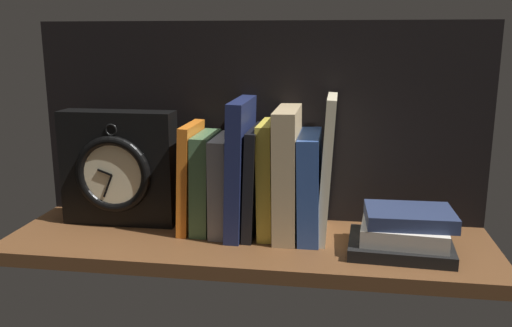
% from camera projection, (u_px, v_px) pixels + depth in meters
% --- Properties ---
extents(ground_plane, '(0.89, 0.27, 0.03)m').
position_uv_depth(ground_plane, '(248.00, 244.00, 1.00)').
color(ground_plane, brown).
extents(back_panel, '(0.89, 0.01, 0.39)m').
position_uv_depth(back_panel, '(258.00, 122.00, 1.08)').
color(back_panel, black).
rests_on(back_panel, ground_plane).
extents(book_orange_pandolfini, '(0.03, 0.12, 0.20)m').
position_uv_depth(book_orange_pandolfini, '(191.00, 177.00, 1.03)').
color(book_orange_pandolfini, orange).
rests_on(book_orange_pandolfini, ground_plane).
extents(book_green_romantic, '(0.04, 0.12, 0.19)m').
position_uv_depth(book_green_romantic, '(206.00, 182.00, 1.03)').
color(book_green_romantic, '#476B44').
rests_on(book_green_romantic, ground_plane).
extents(book_gray_chess, '(0.03, 0.14, 0.18)m').
position_uv_depth(book_gray_chess, '(224.00, 184.00, 1.02)').
color(book_gray_chess, gray).
rests_on(book_gray_chess, ground_plane).
extents(book_navy_bierce, '(0.04, 0.17, 0.25)m').
position_uv_depth(book_navy_bierce, '(241.00, 167.00, 1.01)').
color(book_navy_bierce, '#192147').
rests_on(book_navy_bierce, ground_plane).
extents(book_black_skeptic, '(0.03, 0.15, 0.20)m').
position_uv_depth(book_black_skeptic, '(254.00, 180.00, 1.01)').
color(book_black_skeptic, black).
rests_on(book_black_skeptic, ground_plane).
extents(book_yellow_seinlanguage, '(0.03, 0.13, 0.21)m').
position_uv_depth(book_yellow_seinlanguage, '(268.00, 178.00, 1.01)').
color(book_yellow_seinlanguage, gold).
rests_on(book_yellow_seinlanguage, ground_plane).
extents(book_tan_shortstories, '(0.04, 0.16, 0.24)m').
position_uv_depth(book_tan_shortstories, '(287.00, 172.00, 1.00)').
color(book_tan_shortstories, tan).
rests_on(book_tan_shortstories, ground_plane).
extents(book_blue_modern, '(0.04, 0.16, 0.19)m').
position_uv_depth(book_blue_modern, '(310.00, 185.00, 1.00)').
color(book_blue_modern, '#2D4C8E').
rests_on(book_blue_modern, ground_plane).
extents(book_cream_twain, '(0.03, 0.15, 0.26)m').
position_uv_depth(book_cream_twain, '(327.00, 167.00, 0.99)').
color(book_cream_twain, beige).
rests_on(book_cream_twain, ground_plane).
extents(framed_clock, '(0.22, 0.07, 0.22)m').
position_uv_depth(framed_clock, '(118.00, 169.00, 1.05)').
color(framed_clock, black).
rests_on(framed_clock, ground_plane).
extents(book_stack_side, '(0.18, 0.14, 0.07)m').
position_uv_depth(book_stack_side, '(404.00, 232.00, 0.93)').
color(book_stack_side, black).
rests_on(book_stack_side, ground_plane).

